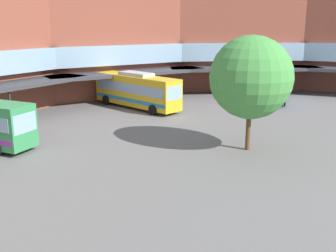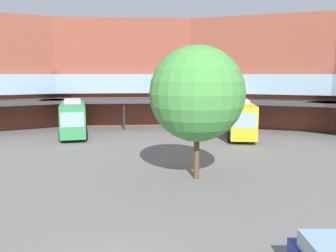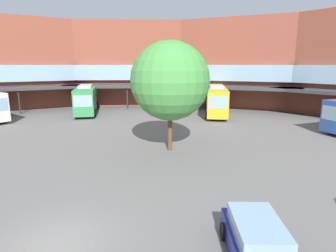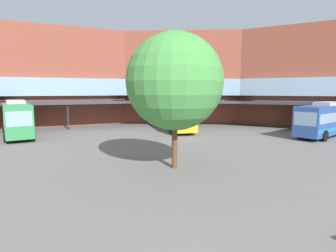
{
  "view_description": "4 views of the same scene",
  "coord_description": "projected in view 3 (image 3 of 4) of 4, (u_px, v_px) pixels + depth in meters",
  "views": [
    {
      "loc": [
        -21.84,
        -3.93,
        9.39
      ],
      "look_at": [
        -2.9,
        15.9,
        2.19
      ],
      "focal_mm": 42.5,
      "sensor_mm": 36.0,
      "label": 1
    },
    {
      "loc": [
        3.7,
        -11.01,
        6.74
      ],
      "look_at": [
        0.15,
        15.32,
        3.02
      ],
      "focal_mm": 40.18,
      "sensor_mm": 36.0,
      "label": 2
    },
    {
      "loc": [
        5.82,
        -8.6,
        6.71
      ],
      "look_at": [
        2.11,
        13.22,
        1.84
      ],
      "focal_mm": 29.92,
      "sensor_mm": 36.0,
      "label": 3
    },
    {
      "loc": [
        -1.14,
        -4.2,
        4.93
      ],
      "look_at": [
        2.46,
        15.63,
        2.35
      ],
      "focal_mm": 29.39,
      "sensor_mm": 36.0,
      "label": 4
    }
  ],
  "objects": [
    {
      "name": "plaza_tree",
      "position": [
        170.0,
        81.0,
        21.33
      ],
      "size": [
        6.07,
        6.07,
        8.53
      ],
      "color": "brown",
      "rests_on": "ground"
    },
    {
      "name": "parked_car",
      "position": [
        258.0,
        244.0,
        9.5
      ],
      "size": [
        2.52,
        4.62,
        1.53
      ],
      "rotation": [
        0.0,
        0.0,
        4.86
      ],
      "color": "navy",
      "rests_on": "ground"
    },
    {
      "name": "bus_3",
      "position": [
        86.0,
        99.0,
        39.47
      ],
      "size": [
        6.29,
        11.14,
        3.94
      ],
      "rotation": [
        0.0,
        0.0,
        5.08
      ],
      "color": "#338C4C",
      "rests_on": "ground"
    },
    {
      "name": "station_building",
      "position": [
        161.0,
        66.0,
        29.85
      ],
      "size": [
        85.97,
        54.6,
        13.67
      ],
      "color": "brown",
      "rests_on": "ground"
    },
    {
      "name": "bus_1",
      "position": [
        216.0,
        100.0,
        38.36
      ],
      "size": [
        3.21,
        11.66,
        4.0
      ],
      "rotation": [
        0.0,
        0.0,
        4.76
      ],
      "color": "gold",
      "rests_on": "ground"
    },
    {
      "name": "ground_plane",
      "position": [
        56.0,
        244.0,
        10.68
      ],
      "size": [
        129.6,
        129.6,
        0.0
      ],
      "primitive_type": "plane",
      "color": "slate"
    }
  ]
}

